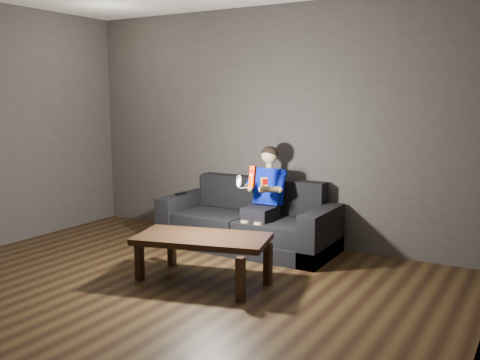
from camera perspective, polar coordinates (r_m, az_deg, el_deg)
The scene contains 9 objects.
floor at distance 4.46m, azimuth -12.15°, elevation -13.37°, with size 5.00×5.00×0.00m, color black.
back_wall at distance 6.21m, azimuth 3.26°, elevation 5.82°, with size 5.00×0.04×2.70m, color #37302F.
right_wall at distance 3.06m, azimuth 24.01°, elevation 2.06°, with size 0.04×5.00×2.70m, color #37302F.
sofa at distance 6.00m, azimuth 0.93°, elevation -4.93°, with size 1.96×0.84×0.76m.
child at distance 5.77m, azimuth 2.64°, elevation -1.22°, with size 0.44×0.55×1.09m.
wii_remote_red at distance 5.33m, azimuth 1.33°, elevation 0.34°, with size 0.05×0.08×0.22m.
nunchuk_white at distance 5.42m, azimuth -0.10°, elevation -0.14°, with size 0.07×0.09×0.14m.
wii_remote_black at distance 6.35m, azimuth -6.32°, elevation -1.44°, with size 0.06×0.16×0.03m.
coffee_table at distance 4.88m, azimuth -4.02°, elevation -6.62°, with size 1.30×0.88×0.43m.
Camera 1 is at (2.83, -3.02, 1.67)m, focal length 40.00 mm.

